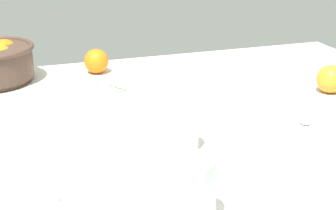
% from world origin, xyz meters
% --- Properties ---
extents(ground_plane, '(1.37, 0.94, 0.03)m').
position_xyz_m(ground_plane, '(0.00, 0.00, -0.01)').
color(ground_plane, silver).
extents(juice_glass, '(0.07, 0.07, 0.10)m').
position_xyz_m(juice_glass, '(-0.08, -0.37, 0.05)').
color(juice_glass, white).
rests_on(juice_glass, ground_plane).
extents(second_glass, '(0.06, 0.06, 0.08)m').
position_xyz_m(second_glass, '(-0.01, -0.15, 0.04)').
color(second_glass, white).
rests_on(second_glass, ground_plane).
extents(loose_orange_0, '(0.06, 0.06, 0.06)m').
position_xyz_m(loose_orange_0, '(-0.07, 0.36, 0.03)').
color(loose_orange_0, orange).
rests_on(loose_orange_0, ground_plane).
extents(loose_orange_2, '(0.07, 0.07, 0.07)m').
position_xyz_m(loose_orange_2, '(0.43, 0.04, 0.03)').
color(loose_orange_2, orange).
rests_on(loose_orange_2, ground_plane).
extents(spoon, '(0.10, 0.16, 0.01)m').
position_xyz_m(spoon, '(0.29, -0.07, 0.00)').
color(spoon, silver).
rests_on(spoon, ground_plane).
extents(herb_sprig_0, '(0.04, 0.08, 0.01)m').
position_xyz_m(herb_sprig_0, '(-0.05, 0.22, 0.00)').
color(herb_sprig_0, '#458131').
rests_on(herb_sprig_0, ground_plane).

